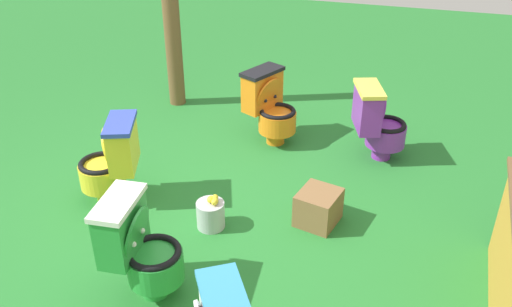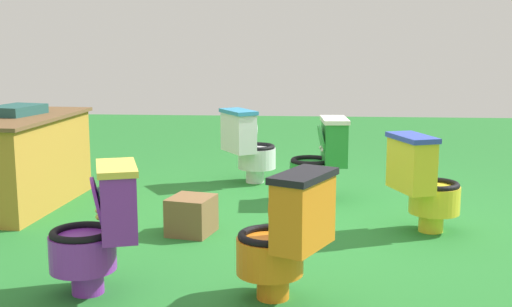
% 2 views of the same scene
% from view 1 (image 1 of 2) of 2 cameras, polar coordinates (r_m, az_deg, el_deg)
% --- Properties ---
extents(ground, '(14.00, 14.00, 0.00)m').
position_cam_1_polar(ground, '(4.37, -5.02, -7.02)').
color(ground, '#26752D').
extents(toilet_orange, '(0.58, 0.62, 0.73)m').
position_cam_1_polar(toilet_orange, '(5.31, 1.52, 4.98)').
color(toilet_orange, orange).
rests_on(toilet_orange, ground).
extents(toilet_yellow, '(0.55, 0.60, 0.73)m').
position_cam_1_polar(toilet_yellow, '(4.55, -14.95, -0.72)').
color(toilet_yellow, yellow).
rests_on(toilet_yellow, ground).
extents(toilet_purple, '(0.54, 0.59, 0.73)m').
position_cam_1_polar(toilet_purple, '(5.13, 12.64, 3.24)').
color(toilet_purple, purple).
rests_on(toilet_purple, ground).
extents(toilet_green, '(0.45, 0.52, 0.73)m').
position_cam_1_polar(toilet_green, '(3.59, -12.13, -9.65)').
color(toilet_green, green).
rests_on(toilet_green, ground).
extents(wooden_post, '(0.18, 0.18, 2.09)m').
position_cam_1_polar(wooden_post, '(6.00, -8.94, 14.44)').
color(wooden_post, brown).
rests_on(wooden_post, ground).
extents(small_crate, '(0.38, 0.36, 0.27)m').
position_cam_1_polar(small_crate, '(4.29, 6.57, -5.65)').
color(small_crate, brown).
rests_on(small_crate, ground).
extents(lemon_bucket, '(0.22, 0.22, 0.28)m').
position_cam_1_polar(lemon_bucket, '(4.24, -4.78, -6.35)').
color(lemon_bucket, '#B7B7BF').
rests_on(lemon_bucket, ground).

